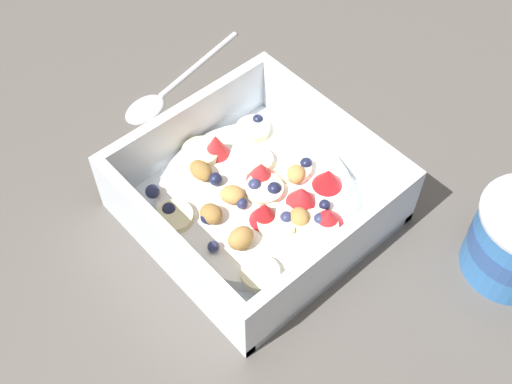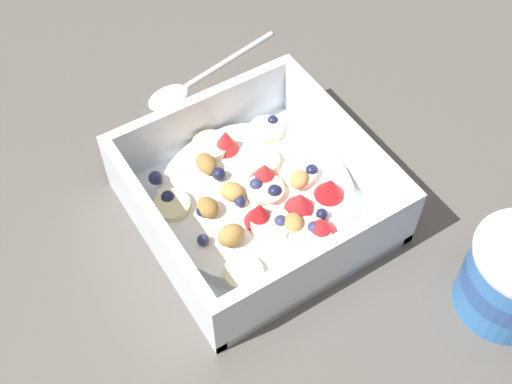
# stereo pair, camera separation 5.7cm
# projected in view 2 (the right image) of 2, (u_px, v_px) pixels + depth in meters

# --- Properties ---
(ground_plane) EXTENTS (2.40, 2.40, 0.00)m
(ground_plane) POSITION_uv_depth(u_px,v_px,m) (261.00, 229.00, 0.59)
(ground_plane) COLOR #56514C
(fruit_bowl) EXTENTS (0.20, 0.20, 0.07)m
(fruit_bowl) POSITION_uv_depth(u_px,v_px,m) (257.00, 198.00, 0.58)
(fruit_bowl) COLOR white
(fruit_bowl) RESTS_ON ground
(spoon) EXTENTS (0.05, 0.17, 0.01)m
(spoon) POSITION_uv_depth(u_px,v_px,m) (188.00, 83.00, 0.69)
(spoon) COLOR silver
(spoon) RESTS_ON ground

